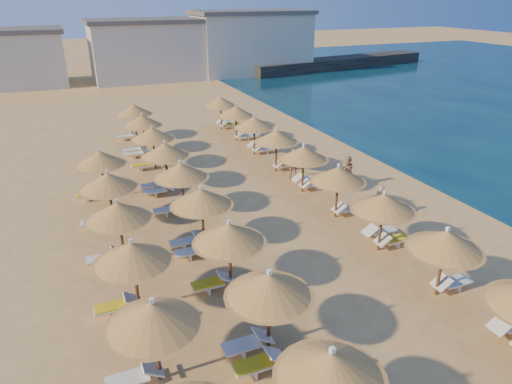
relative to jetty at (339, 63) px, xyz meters
name	(u,v)px	position (x,y,z in m)	size (l,w,h in m)	color
ground	(307,252)	(-29.79, -44.19, -0.75)	(220.00, 220.00, 0.00)	#E5A964
jetty	(339,63)	(0.00, 0.00, 0.00)	(30.00, 4.00, 1.50)	black
hotel_blocks	(149,49)	(-27.32, 1.67, 2.95)	(46.94, 10.14, 8.10)	beige
parasol_row_east	(338,175)	(-26.89, -41.83, 1.47)	(2.74, 37.12, 2.79)	brown
parasol_row_west	(202,198)	(-33.67, -41.83, 1.47)	(2.74, 37.12, 2.79)	brown
parasol_row_inland	(125,231)	(-37.09, -43.55, 1.47)	(2.74, 19.93, 2.79)	brown
loungers	(254,230)	(-31.37, -42.12, -0.41)	(13.18, 35.88, 0.66)	white
beachgoer_c	(293,164)	(-26.54, -36.53, 0.21)	(1.13, 0.47, 1.92)	tan
beachgoer_a	(380,202)	(-25.01, -42.74, 0.11)	(0.62, 0.41, 1.71)	tan
beachgoer_b	(347,172)	(-24.30, -38.86, 0.18)	(0.90, 0.70, 1.86)	tan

